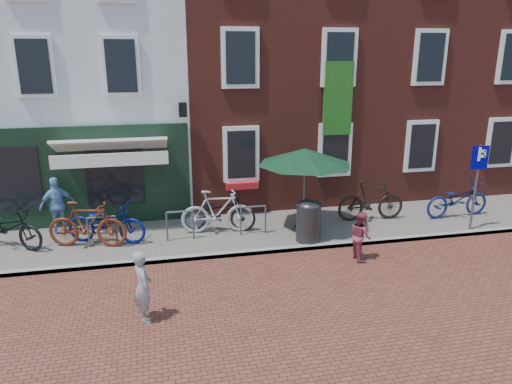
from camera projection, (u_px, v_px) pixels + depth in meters
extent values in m
plane|color=brown|center=(244.00, 256.00, 12.01)|extent=(80.00, 80.00, 0.00)
cube|color=slate|center=(268.00, 230.00, 13.60)|extent=(24.00, 3.00, 0.10)
cube|color=silver|center=(62.00, 66.00, 16.26)|extent=(8.00, 8.00, 9.00)
cube|color=maroon|center=(260.00, 51.00, 17.54)|extent=(6.00, 8.00, 10.00)
cube|color=maroon|center=(408.00, 51.00, 18.76)|extent=(6.00, 8.00, 10.00)
cylinder|color=#303032|center=(308.00, 223.00, 12.62)|extent=(0.66, 0.66, 0.99)
ellipsoid|color=#303032|center=(309.00, 203.00, 12.45)|extent=(0.66, 0.66, 0.30)
cylinder|color=#4C4C4F|center=(475.00, 188.00, 13.21)|extent=(0.07, 0.07, 2.44)
cube|color=#000181|center=(480.00, 157.00, 12.94)|extent=(0.50, 0.04, 0.65)
cylinder|color=#4C4C4F|center=(303.00, 227.00, 13.59)|extent=(0.50, 0.50, 0.08)
cylinder|color=#4C4C4F|center=(304.00, 192.00, 13.28)|extent=(0.06, 0.06, 2.22)
cone|color=#11361D|center=(305.00, 153.00, 12.97)|extent=(2.64, 2.64, 0.45)
imported|color=gray|center=(143.00, 286.00, 8.98)|extent=(0.46, 0.59, 1.44)
imported|color=#953747|center=(361.00, 236.00, 11.69)|extent=(0.47, 0.60, 1.23)
imported|color=#77A6D9|center=(57.00, 205.00, 13.08)|extent=(1.02, 0.75, 1.61)
imported|color=black|center=(8.00, 227.00, 12.15)|extent=(2.19, 1.68, 1.11)
imported|color=#612513|center=(87.00, 224.00, 12.19)|extent=(2.12, 1.06, 1.23)
imported|color=#08125A|center=(106.00, 223.00, 12.47)|extent=(2.23, 1.35, 1.11)
imported|color=#A7A7AA|center=(218.00, 211.00, 13.16)|extent=(2.09, 0.79, 1.23)
imported|color=black|center=(218.00, 212.00, 13.32)|extent=(2.22, 1.19, 1.11)
imported|color=black|center=(371.00, 200.00, 14.13)|extent=(2.07, 0.68, 1.23)
imported|color=#101C4B|center=(457.00, 199.00, 14.45)|extent=(2.15, 0.87, 1.11)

